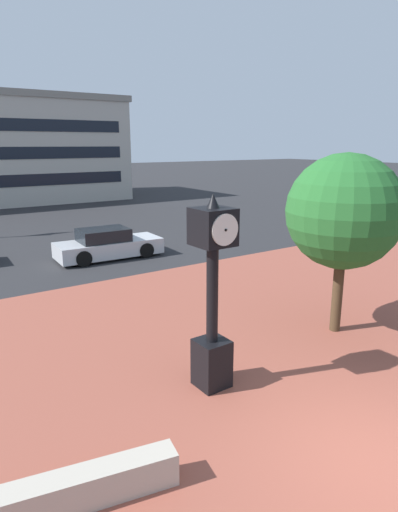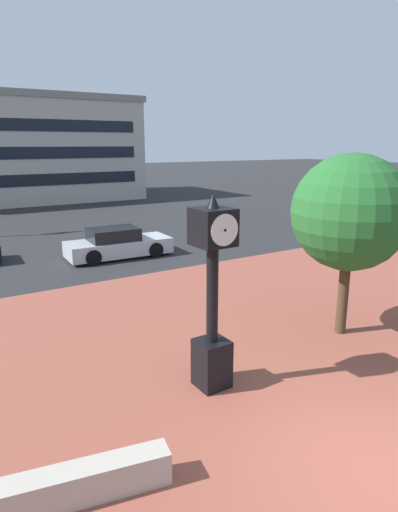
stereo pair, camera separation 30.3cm
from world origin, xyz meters
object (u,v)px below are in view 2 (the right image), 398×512
Objects in this scene: car_street_near at (118,244)px; street_clock at (212,296)px; plaza_tree at (351,214)px; civic_building at (5,149)px.

street_clock is at bearing -9.69° from car_street_near.
street_clock is at bearing -173.86° from plaza_tree.
car_street_near is at bearing 76.88° from street_clock.
street_clock is at bearing -93.19° from civic_building.
street_clock is 0.87× the size of car_street_near.
plaza_tree is 1.02× the size of car_street_near.
civic_building reaches higher than car_street_near.
civic_building is at bearing -176.39° from car_street_near.
civic_building is (-2.49, 33.65, 1.26)m from plaza_tree.
civic_building is at bearing 85.94° from street_clock.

